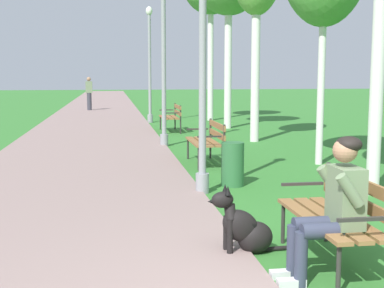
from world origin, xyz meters
The scene contains 11 objects.
paved_path centered at (-2.19, 24.00, 0.02)m, with size 3.84×60.00×0.04m, color gray.
park_bench_near centered at (0.46, 1.21, 0.51)m, with size 0.55×1.50×0.85m.
park_bench_mid centered at (0.28, 6.93, 0.51)m, with size 0.55×1.50×0.85m.
park_bench_far centered at (0.27, 13.08, 0.51)m, with size 0.55×1.50×0.85m.
person_seated_on_near_bench centered at (0.25, 0.87, 0.68)m, with size 0.74×0.49×1.25m.
dog_black centered at (-0.31, 1.64, 0.26)m, with size 0.83×0.31×0.71m.
lamp_post_near centered at (-0.27, 4.39, 1.99)m, with size 0.24×0.24×3.83m.
lamp_post_mid centered at (-0.31, 9.71, 2.45)m, with size 0.24×0.24×4.74m.
lamp_post_far centered at (-0.17, 16.35, 2.18)m, with size 0.24×0.24×4.21m.
litter_bin centered at (0.30, 4.83, 0.35)m, with size 0.36×0.36×0.70m, color #2D6638.
pedestrian_distant centered at (-2.64, 23.15, 0.84)m, with size 0.32×0.22×1.65m.
Camera 1 is at (-1.60, -3.30, 1.76)m, focal length 49.72 mm.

